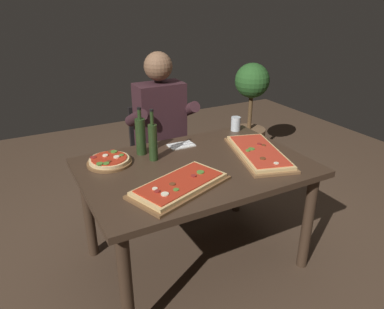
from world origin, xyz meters
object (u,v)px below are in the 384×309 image
(diner_chair, at_px, (158,151))
(wine_bottle_dark, at_px, (153,141))
(pizza_rectangular_left, at_px, (259,153))
(dining_table, at_px, (196,178))
(pizza_rectangular_front, at_px, (180,185))
(oil_bottle_amber, at_px, (141,136))
(pizza_round_far, at_px, (109,161))
(tumbler_near_camera, at_px, (236,125))
(potted_plant_corner, at_px, (250,113))
(seated_diner, at_px, (163,127))

(diner_chair, bearing_deg, wine_bottle_dark, -114.50)
(wine_bottle_dark, bearing_deg, pizza_rectangular_left, -22.30)
(dining_table, bearing_deg, pizza_rectangular_front, -134.82)
(pizza_rectangular_left, relative_size, oil_bottle_amber, 2.13)
(pizza_round_far, relative_size, tumbler_near_camera, 2.58)
(potted_plant_corner, bearing_deg, oil_bottle_amber, -150.22)
(pizza_rectangular_front, xyz_separation_m, potted_plant_corner, (1.57, 1.45, -0.22))
(wine_bottle_dark, relative_size, diner_chair, 0.39)
(dining_table, xyz_separation_m, potted_plant_corner, (1.34, 1.23, -0.10))
(pizza_round_far, xyz_separation_m, seated_diner, (0.57, 0.47, -0.02))
(oil_bottle_amber, relative_size, tumbler_near_camera, 2.95)
(pizza_rectangular_front, height_order, wine_bottle_dark, wine_bottle_dark)
(pizza_rectangular_front, bearing_deg, seated_diner, 71.48)
(pizza_round_far, distance_m, diner_chair, 0.86)
(pizza_rectangular_front, bearing_deg, potted_plant_corner, 42.80)
(pizza_round_far, height_order, oil_bottle_amber, oil_bottle_amber)
(pizza_rectangular_front, bearing_deg, oil_bottle_amber, 91.48)
(seated_diner, bearing_deg, tumbler_near_camera, -34.60)
(pizza_rectangular_front, height_order, diner_chair, diner_chair)
(pizza_round_far, bearing_deg, dining_table, -29.53)
(dining_table, xyz_separation_m, pizza_rectangular_front, (-0.22, -0.22, 0.12))
(pizza_rectangular_front, xyz_separation_m, oil_bottle_amber, (-0.01, 0.55, 0.11))
(pizza_rectangular_left, xyz_separation_m, potted_plant_corner, (0.91, 1.30, -0.22))
(diner_chair, xyz_separation_m, seated_diner, (-0.00, -0.12, 0.26))
(tumbler_near_camera, bearing_deg, seated_diner, 145.40)
(oil_bottle_amber, relative_size, potted_plant_corner, 0.30)
(pizza_rectangular_front, bearing_deg, diner_chair, 73.42)
(pizza_rectangular_front, distance_m, seated_diner, 1.01)
(pizza_rectangular_front, bearing_deg, pizza_rectangular_left, 13.28)
(diner_chair, relative_size, seated_diner, 0.65)
(oil_bottle_amber, distance_m, seated_diner, 0.55)
(tumbler_near_camera, bearing_deg, pizza_rectangular_left, -106.54)
(pizza_rectangular_left, distance_m, tumbler_near_camera, 0.50)
(tumbler_near_camera, distance_m, potted_plant_corner, 1.15)
(potted_plant_corner, bearing_deg, pizza_rectangular_left, -125.01)
(oil_bottle_amber, xyz_separation_m, tumbler_near_camera, (0.82, 0.08, -0.08))
(dining_table, relative_size, pizza_rectangular_front, 2.24)
(wine_bottle_dark, relative_size, tumbler_near_camera, 3.10)
(oil_bottle_amber, bearing_deg, pizza_rectangular_front, -88.52)
(pizza_rectangular_front, distance_m, pizza_round_far, 0.55)
(pizza_rectangular_front, xyz_separation_m, seated_diner, (0.32, 0.96, -0.02))
(pizza_round_far, relative_size, seated_diner, 0.21)
(oil_bottle_amber, height_order, potted_plant_corner, potted_plant_corner)
(pizza_rectangular_left, relative_size, seated_diner, 0.51)
(wine_bottle_dark, height_order, oil_bottle_amber, wine_bottle_dark)
(pizza_round_far, xyz_separation_m, oil_bottle_amber, (0.24, 0.05, 0.11))
(pizza_round_far, bearing_deg, diner_chair, 45.83)
(pizza_rectangular_left, bearing_deg, pizza_rectangular_front, -166.72)
(pizza_rectangular_left, height_order, potted_plant_corner, potted_plant_corner)
(potted_plant_corner, bearing_deg, diner_chair, -163.41)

